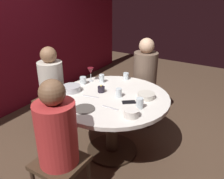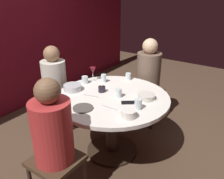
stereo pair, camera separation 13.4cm
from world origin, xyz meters
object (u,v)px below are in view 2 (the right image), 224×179
(seated_diner_back, at_px, (54,80))
(cup_by_left_diner, at_px, (128,76))
(candle_holder, at_px, (102,89))
(cup_near_candle, at_px, (104,78))
(dining_table, at_px, (112,109))
(bowl_serving_large, at_px, (73,87))
(cell_phone, at_px, (128,103))
(bowl_salad_center, at_px, (129,114))
(seated_diner_right, at_px, (148,73))
(cup_center_front, at_px, (85,80))
(seated_diner_left, at_px, (52,132))
(cup_far_edge, at_px, (119,93))
(wine_glass, at_px, (93,71))
(bowl_small_white, at_px, (146,96))
(dinner_plate, at_px, (83,108))

(seated_diner_back, bearing_deg, cup_by_left_diner, 33.17)
(candle_holder, xyz_separation_m, cup_near_candle, (0.24, 0.16, 0.02))
(dining_table, distance_m, bowl_serving_large, 0.52)
(cell_phone, height_order, bowl_salad_center, bowl_salad_center)
(seated_diner_right, bearing_deg, cup_center_front, -32.78)
(candle_holder, distance_m, cell_phone, 0.40)
(dining_table, relative_size, seated_diner_left, 1.03)
(candle_holder, xyz_separation_m, cup_far_edge, (-0.01, -0.23, 0.02))
(wine_glass, bearing_deg, dining_table, -117.71)
(bowl_small_white, distance_m, cup_near_candle, 0.67)
(cup_near_candle, bearing_deg, bowl_salad_center, -128.63)
(bowl_serving_large, distance_m, cup_by_left_diner, 0.74)
(cup_near_candle, distance_m, cup_center_front, 0.23)
(dining_table, distance_m, seated_diner_right, 0.89)
(bowl_small_white, xyz_separation_m, cup_by_left_diner, (0.36, 0.45, 0.02))
(candle_holder, bearing_deg, seated_diner_back, 92.47)
(seated_diner_back, relative_size, cell_phone, 8.32)
(seated_diner_left, xyz_separation_m, seated_diner_back, (0.86, 0.91, -0.03))
(dinner_plate, height_order, cup_near_candle, cup_near_candle)
(cup_center_front, bearing_deg, candle_holder, -104.83)
(bowl_serving_large, bearing_deg, candle_holder, -62.92)
(wine_glass, bearing_deg, bowl_salad_center, -121.90)
(bowl_serving_large, relative_size, cup_far_edge, 2.13)
(cup_near_candle, bearing_deg, cell_phone, -119.93)
(candle_holder, height_order, bowl_salad_center, candle_holder)
(cup_by_left_diner, bearing_deg, bowl_salad_center, -148.61)
(dining_table, distance_m, dinner_plate, 0.44)
(bowl_small_white, height_order, cup_near_candle, cup_near_candle)
(seated_diner_back, distance_m, cup_near_candle, 0.65)
(bowl_small_white, bearing_deg, cup_near_candle, 79.63)
(candle_holder, relative_size, wine_glass, 0.49)
(seated_diner_right, height_order, cell_phone, seated_diner_right)
(dining_table, xyz_separation_m, wine_glass, (0.24, 0.46, 0.29))
(bowl_salad_center, distance_m, cup_center_front, 0.95)
(dinner_plate, distance_m, bowl_salad_center, 0.47)
(seated_diner_back, bearing_deg, cup_center_front, 15.64)
(dining_table, height_order, bowl_small_white, bowl_small_white)
(seated_diner_left, bearing_deg, candle_holder, 10.40)
(seated_diner_right, relative_size, cell_phone, 8.67)
(bowl_serving_large, distance_m, cup_near_candle, 0.43)
(seated_diner_back, xyz_separation_m, cell_phone, (-0.04, -1.14, 0.02))
(seated_diner_left, height_order, dinner_plate, seated_diner_left)
(bowl_serving_large, relative_size, cup_center_front, 2.35)
(seated_diner_back, distance_m, cup_by_left_diner, 0.96)
(seated_diner_left, bearing_deg, cup_near_candle, 15.72)
(bowl_small_white, distance_m, cup_far_edge, 0.30)
(cell_phone, bearing_deg, wine_glass, -149.75)
(dinner_plate, bearing_deg, cup_by_left_diner, 2.36)
(cup_by_left_diner, bearing_deg, cup_far_edge, -160.04)
(wine_glass, height_order, bowl_salad_center, wine_glass)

